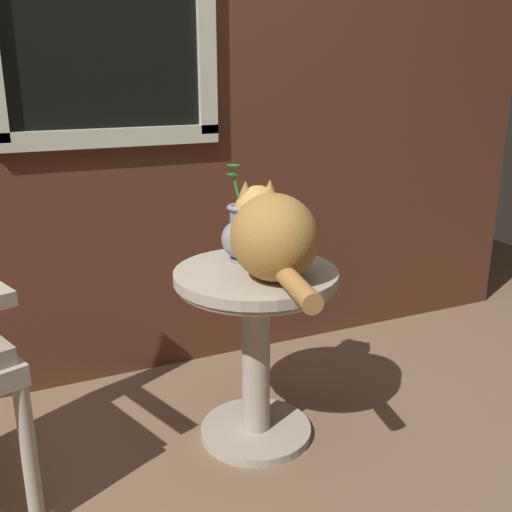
# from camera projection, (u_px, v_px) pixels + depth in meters

# --- Properties ---
(ground_plane) EXTENTS (6.00, 6.00, 0.00)m
(ground_plane) POSITION_uv_depth(u_px,v_px,m) (198.00, 490.00, 1.86)
(ground_plane) COLOR #7F6047
(back_wall) EXTENTS (4.00, 0.07, 2.60)m
(back_wall) POSITION_uv_depth(u_px,v_px,m) (112.00, 52.00, 2.21)
(back_wall) COLOR #562D1E
(back_wall) RESTS_ON ground_plane
(wicker_side_table) EXTENTS (0.54, 0.54, 0.62)m
(wicker_side_table) POSITION_uv_depth(u_px,v_px,m) (256.00, 322.00, 2.02)
(wicker_side_table) COLOR #B2A893
(wicker_side_table) RESTS_ON ground_plane
(cat) EXTENTS (0.32, 0.64, 0.28)m
(cat) POSITION_uv_depth(u_px,v_px,m) (273.00, 234.00, 1.86)
(cat) COLOR #AD7A3D
(cat) RESTS_ON wicker_side_table
(pewter_vase_with_ivy) EXTENTS (0.13, 0.13, 0.33)m
(pewter_vase_with_ivy) POSITION_uv_depth(u_px,v_px,m) (241.00, 234.00, 2.03)
(pewter_vase_with_ivy) COLOR gray
(pewter_vase_with_ivy) RESTS_ON wicker_side_table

